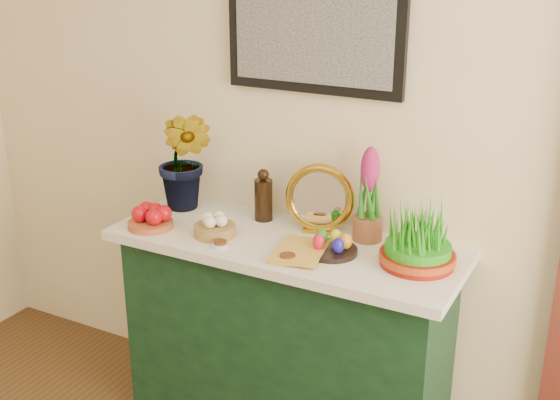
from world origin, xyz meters
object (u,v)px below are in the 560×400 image
(sideboard, at_px, (286,342))
(book, at_px, (277,248))
(mirror, at_px, (319,199))
(wheatgrass_sabzeh, at_px, (419,240))
(hyacinth_green, at_px, (185,144))

(sideboard, height_order, book, book)
(mirror, bearing_deg, wheatgrass_sabzeh, -15.47)
(mirror, xyz_separation_m, wheatgrass_sabzeh, (0.45, -0.12, -0.04))
(hyacinth_green, height_order, book, hyacinth_green)
(sideboard, distance_m, book, 0.50)
(hyacinth_green, distance_m, mirror, 0.64)
(hyacinth_green, bearing_deg, book, -24.66)
(mirror, distance_m, book, 0.29)
(mirror, height_order, wheatgrass_sabzeh, mirror)
(sideboard, xyz_separation_m, mirror, (0.08, 0.14, 0.60))
(book, bearing_deg, hyacinth_green, 149.47)
(hyacinth_green, distance_m, book, 0.66)
(hyacinth_green, height_order, wheatgrass_sabzeh, hyacinth_green)
(mirror, relative_size, wheatgrass_sabzeh, 1.04)
(sideboard, height_order, wheatgrass_sabzeh, wheatgrass_sabzeh)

